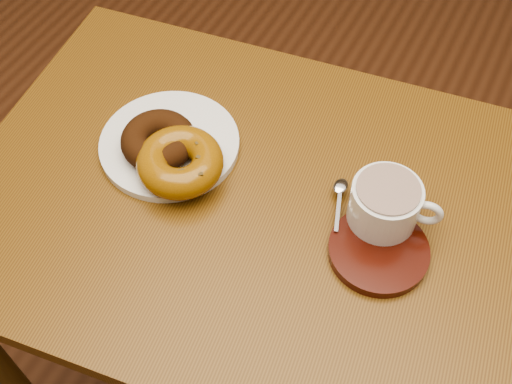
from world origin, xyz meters
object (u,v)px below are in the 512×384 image
at_px(cafe_table, 245,240).
at_px(saucer, 378,251).
at_px(coffee_cup, 386,203).
at_px(donut_plate, 170,144).

relative_size(cafe_table, saucer, 6.52).
bearing_deg(coffee_cup, donut_plate, 173.29).
bearing_deg(coffee_cup, saucer, -83.02).
bearing_deg(donut_plate, coffee_cup, 2.54).
bearing_deg(saucer, donut_plate, 174.56).
distance_m(cafe_table, coffee_cup, 0.26).
relative_size(saucer, coffee_cup, 1.08).
distance_m(donut_plate, saucer, 0.35).
relative_size(donut_plate, coffee_cup, 1.69).
xyz_separation_m(cafe_table, coffee_cup, (0.19, 0.04, 0.17)).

